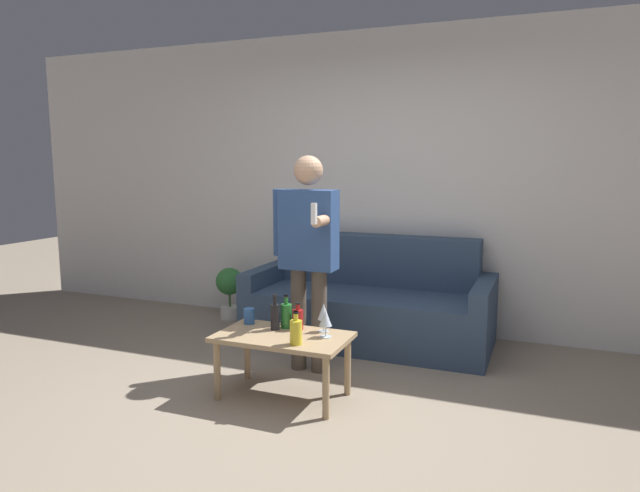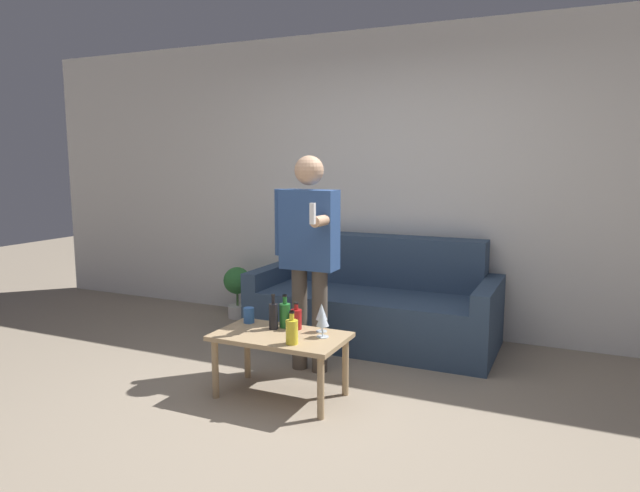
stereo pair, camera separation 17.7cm
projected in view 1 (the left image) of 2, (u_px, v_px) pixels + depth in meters
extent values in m
plane|color=gray|center=(282.00, 427.00, 3.32)|extent=(16.00, 16.00, 0.00)
cube|color=silver|center=(388.00, 182.00, 5.18)|extent=(8.00, 0.06, 2.70)
cube|color=#334760|center=(363.00, 321.00, 4.76)|extent=(1.77, 0.65, 0.44)
cube|color=#334760|center=(379.00, 284.00, 5.14)|extent=(1.77, 0.25, 0.88)
cube|color=#334760|center=(268.00, 298.00, 5.21)|extent=(0.14, 0.91, 0.60)
cube|color=#334760|center=(483.00, 319.00, 4.51)|extent=(0.14, 0.91, 0.60)
cube|color=tan|center=(283.00, 337.00, 3.69)|extent=(0.86, 0.49, 0.03)
cylinder|color=tan|center=(217.00, 371.00, 3.68)|extent=(0.04, 0.04, 0.39)
cylinder|color=tan|center=(326.00, 388.00, 3.40)|extent=(0.04, 0.04, 0.39)
cylinder|color=tan|center=(247.00, 352.00, 4.04)|extent=(0.04, 0.04, 0.39)
cylinder|color=tan|center=(348.00, 366.00, 3.76)|extent=(0.04, 0.04, 0.39)
cylinder|color=black|center=(275.00, 317.00, 3.79)|extent=(0.06, 0.06, 0.17)
cylinder|color=black|center=(275.00, 300.00, 3.77)|extent=(0.02, 0.02, 0.07)
cylinder|color=black|center=(275.00, 296.00, 3.77)|extent=(0.03, 0.03, 0.01)
cylinder|color=#B21E1E|center=(298.00, 320.00, 3.80)|extent=(0.07, 0.07, 0.13)
cylinder|color=#B21E1E|center=(298.00, 306.00, 3.79)|extent=(0.03, 0.03, 0.05)
cylinder|color=black|center=(298.00, 303.00, 3.78)|extent=(0.03, 0.03, 0.01)
cylinder|color=#23752D|center=(286.00, 316.00, 3.83)|extent=(0.07, 0.07, 0.16)
cylinder|color=#23752D|center=(286.00, 300.00, 3.82)|extent=(0.03, 0.03, 0.06)
cylinder|color=black|center=(286.00, 296.00, 3.81)|extent=(0.03, 0.03, 0.01)
cylinder|color=yellow|center=(296.00, 332.00, 3.49)|extent=(0.08, 0.08, 0.15)
cylinder|color=yellow|center=(296.00, 316.00, 3.47)|extent=(0.03, 0.03, 0.06)
cylinder|color=black|center=(296.00, 312.00, 3.47)|extent=(0.03, 0.03, 0.01)
cylinder|color=silver|center=(324.00, 331.00, 3.76)|extent=(0.07, 0.07, 0.01)
cylinder|color=silver|center=(324.00, 325.00, 3.75)|extent=(0.01, 0.01, 0.08)
cone|color=silver|center=(324.00, 311.00, 3.74)|extent=(0.08, 0.08, 0.11)
cylinder|color=silver|center=(326.00, 337.00, 3.64)|extent=(0.08, 0.08, 0.01)
cylinder|color=silver|center=(326.00, 331.00, 3.64)|extent=(0.01, 0.01, 0.07)
cone|color=silver|center=(326.00, 318.00, 3.62)|extent=(0.08, 0.08, 0.10)
cylinder|color=#3366B2|center=(249.00, 316.00, 3.94)|extent=(0.08, 0.08, 0.11)
cylinder|color=brown|center=(299.00, 319.00, 4.22)|extent=(0.11, 0.11, 0.76)
cylinder|color=brown|center=(319.00, 321.00, 4.16)|extent=(0.11, 0.11, 0.76)
cube|color=#2D4C84|center=(309.00, 230.00, 4.09)|extent=(0.41, 0.18, 0.57)
sphere|color=tan|center=(308.00, 170.00, 4.03)|extent=(0.21, 0.21, 0.21)
cylinder|color=#2D4C84|center=(278.00, 222.00, 4.17)|extent=(0.07, 0.07, 0.49)
cylinder|color=tan|center=(323.00, 220.00, 3.90)|extent=(0.07, 0.26, 0.07)
cube|color=white|center=(314.00, 214.00, 3.74)|extent=(0.03, 0.03, 0.14)
cylinder|color=silver|center=(230.00, 312.00, 5.62)|extent=(0.19, 0.19, 0.12)
cylinder|color=#476B38|center=(230.00, 299.00, 5.60)|extent=(0.02, 0.02, 0.16)
sphere|color=#337A38|center=(229.00, 281.00, 5.57)|extent=(0.27, 0.27, 0.27)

